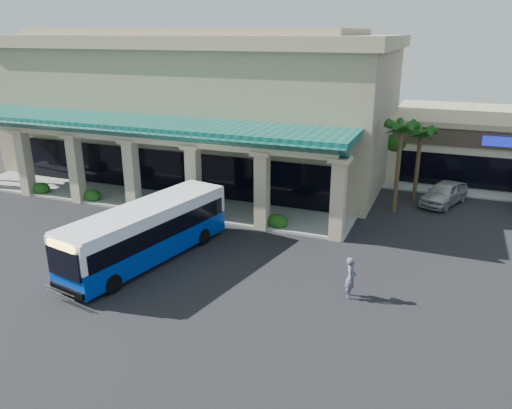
% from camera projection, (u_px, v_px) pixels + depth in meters
% --- Properties ---
extents(ground, '(110.00, 110.00, 0.00)m').
position_uv_depth(ground, '(199.00, 259.00, 25.80)').
color(ground, black).
extents(main_building, '(30.80, 14.80, 11.35)m').
position_uv_depth(main_building, '(201.00, 102.00, 40.78)').
color(main_building, tan).
rests_on(main_building, ground).
extents(arcade, '(30.00, 6.20, 5.70)m').
position_uv_depth(arcade, '(139.00, 161.00, 33.62)').
color(arcade, '#0C4840').
rests_on(arcade, ground).
extents(palm_0, '(2.40, 2.40, 6.60)m').
position_uv_depth(palm_0, '(398.00, 163.00, 31.44)').
color(palm_0, '#143B0F').
rests_on(palm_0, ground).
extents(palm_1, '(2.40, 2.40, 5.80)m').
position_uv_depth(palm_1, '(418.00, 160.00, 33.86)').
color(palm_1, '#143B0F').
rests_on(palm_1, ground).
extents(broadleaf_tree, '(2.60, 2.60, 4.81)m').
position_uv_depth(broadleaf_tree, '(396.00, 149.00, 39.11)').
color(broadleaf_tree, '#194A10').
rests_on(broadleaf_tree, ground).
extents(transit_bus, '(4.44, 10.72, 2.92)m').
position_uv_depth(transit_bus, '(148.00, 233.00, 25.25)').
color(transit_bus, '#002EA5').
rests_on(transit_bus, ground).
extents(pedestrian, '(0.50, 0.72, 1.90)m').
position_uv_depth(pedestrian, '(351.00, 278.00, 21.80)').
color(pedestrian, '#515466').
rests_on(pedestrian, ground).
extents(car_silver, '(3.41, 4.92, 1.55)m').
position_uv_depth(car_silver, '(444.00, 193.00, 33.79)').
color(car_silver, '#A7A7A7').
rests_on(car_silver, ground).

